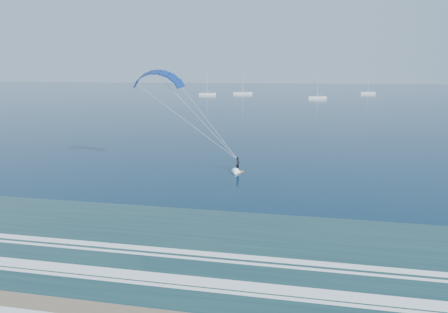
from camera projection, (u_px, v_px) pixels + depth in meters
name	position (u px, v px, depth m)	size (l,w,h in m)	color
kitesurfer_rig	(197.00, 116.00, 51.47)	(14.87, 6.67, 14.69)	#C37E16
sailboat_0	(207.00, 94.00, 230.04)	(9.20, 2.40, 12.56)	white
sailboat_1	(243.00, 93.00, 239.00)	(10.71, 2.40, 14.17)	white
sailboat_2	(317.00, 97.00, 198.95)	(8.32, 2.40, 11.60)	white
sailboat_3	(368.00, 93.00, 240.81)	(8.32, 2.40, 11.37)	white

